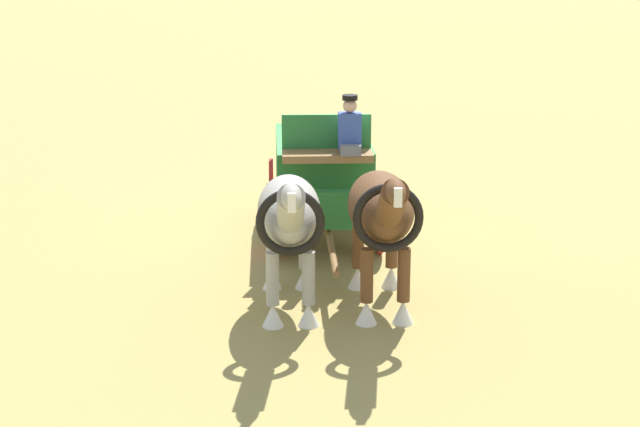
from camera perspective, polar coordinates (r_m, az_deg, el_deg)
name	(u,v)px	position (r m, az deg, el deg)	size (l,w,h in m)	color
ground_plane	(322,234)	(18.73, 0.13, -1.12)	(220.00, 220.00, 0.00)	#9E8C4C
show_wagon	(323,172)	(18.28, 0.17, 2.25)	(5.52, 3.06, 2.75)	#236B2D
draft_horse_near	(382,214)	(14.86, 3.34, 0.00)	(3.01, 1.71, 2.30)	brown
draft_horse_off	(289,217)	(14.78, -1.67, -0.19)	(3.08, 1.73, 2.26)	#9E998E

